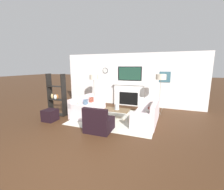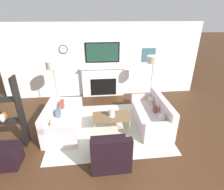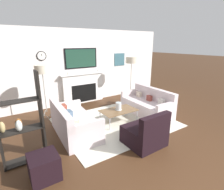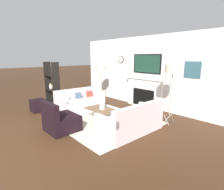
{
  "view_description": "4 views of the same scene",
  "coord_description": "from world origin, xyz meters",
  "px_view_note": "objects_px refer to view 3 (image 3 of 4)",
  "views": [
    {
      "loc": [
        1.9,
        -2.61,
        2.04
      ],
      "look_at": [
        -0.3,
        3.19,
        0.85
      ],
      "focal_mm": 24.0,
      "sensor_mm": 36.0,
      "label": 1
    },
    {
      "loc": [
        -0.35,
        -1.36,
        2.92
      ],
      "look_at": [
        0.17,
        3.37,
        0.72
      ],
      "focal_mm": 28.0,
      "sensor_mm": 36.0,
      "label": 2
    },
    {
      "loc": [
        -2.61,
        -1.05,
        2.22
      ],
      "look_at": [
        -0.03,
        2.89,
        0.8
      ],
      "focal_mm": 28.0,
      "sensor_mm": 36.0,
      "label": 3
    },
    {
      "loc": [
        4.05,
        -0.48,
        1.94
      ],
      "look_at": [
        -0.1,
        3.3,
        0.7
      ],
      "focal_mm": 28.0,
      "sensor_mm": 36.0,
      "label": 4
    }
  ],
  "objects_px": {
    "hurricane_candle": "(118,107)",
    "ottoman": "(44,167)",
    "shelf_unit": "(20,124)",
    "floor_lamp_right": "(131,61)",
    "armchair": "(145,134)",
    "floor_lamp_left": "(42,70)",
    "coffee_table": "(119,111)",
    "couch_left": "(74,124)",
    "couch_right": "(147,105)"
  },
  "relations": [
    {
      "from": "couch_right",
      "to": "armchair",
      "type": "xyz_separation_m",
      "value": [
        -1.34,
        -1.32,
        -0.02
      ]
    },
    {
      "from": "armchair",
      "to": "shelf_unit",
      "type": "distance_m",
      "value": 2.55
    },
    {
      "from": "couch_left",
      "to": "floor_lamp_left",
      "type": "xyz_separation_m",
      "value": [
        -0.34,
        1.27,
        1.2
      ]
    },
    {
      "from": "coffee_table",
      "to": "ottoman",
      "type": "xyz_separation_m",
      "value": [
        -2.3,
        -1.07,
        -0.14
      ]
    },
    {
      "from": "coffee_table",
      "to": "floor_lamp_left",
      "type": "relative_size",
      "value": 0.62
    },
    {
      "from": "armchair",
      "to": "shelf_unit",
      "type": "height_order",
      "value": "shelf_unit"
    },
    {
      "from": "couch_right",
      "to": "shelf_unit",
      "type": "bearing_deg",
      "value": -172.82
    },
    {
      "from": "floor_lamp_right",
      "to": "shelf_unit",
      "type": "distance_m",
      "value": 4.45
    },
    {
      "from": "hurricane_candle",
      "to": "floor_lamp_right",
      "type": "bearing_deg",
      "value": 41.03
    },
    {
      "from": "couch_left",
      "to": "couch_right",
      "type": "bearing_deg",
      "value": -0.11
    },
    {
      "from": "shelf_unit",
      "to": "couch_left",
      "type": "bearing_deg",
      "value": 21.72
    },
    {
      "from": "hurricane_candle",
      "to": "floor_lamp_right",
      "type": "xyz_separation_m",
      "value": [
        1.5,
        1.31,
        1.1
      ]
    },
    {
      "from": "floor_lamp_right",
      "to": "floor_lamp_left",
      "type": "bearing_deg",
      "value": 180.0
    },
    {
      "from": "hurricane_candle",
      "to": "floor_lamp_right",
      "type": "distance_m",
      "value": 2.28
    },
    {
      "from": "couch_left",
      "to": "armchair",
      "type": "distance_m",
      "value": 1.76
    },
    {
      "from": "floor_lamp_right",
      "to": "shelf_unit",
      "type": "bearing_deg",
      "value": -156.59
    },
    {
      "from": "armchair",
      "to": "coffee_table",
      "type": "xyz_separation_m",
      "value": [
        0.16,
        1.26,
        0.09
      ]
    },
    {
      "from": "couch_left",
      "to": "floor_lamp_left",
      "type": "distance_m",
      "value": 1.78
    },
    {
      "from": "couch_left",
      "to": "hurricane_candle",
      "type": "bearing_deg",
      "value": -1.67
    },
    {
      "from": "floor_lamp_right",
      "to": "coffee_table",
      "type": "bearing_deg",
      "value": -138.61
    },
    {
      "from": "armchair",
      "to": "ottoman",
      "type": "height_order",
      "value": "armchair"
    },
    {
      "from": "coffee_table",
      "to": "floor_lamp_left",
      "type": "height_order",
      "value": "floor_lamp_left"
    },
    {
      "from": "floor_lamp_left",
      "to": "floor_lamp_right",
      "type": "bearing_deg",
      "value": 0.0
    },
    {
      "from": "coffee_table",
      "to": "couch_left",
      "type": "bearing_deg",
      "value": 177.23
    },
    {
      "from": "couch_left",
      "to": "hurricane_candle",
      "type": "relative_size",
      "value": 7.52
    },
    {
      "from": "hurricane_candle",
      "to": "ottoman",
      "type": "distance_m",
      "value": 2.57
    },
    {
      "from": "floor_lamp_left",
      "to": "floor_lamp_right",
      "type": "height_order",
      "value": "floor_lamp_right"
    },
    {
      "from": "couch_left",
      "to": "armchair",
      "type": "xyz_separation_m",
      "value": [
        1.16,
        -1.32,
        -0.02
      ]
    },
    {
      "from": "armchair",
      "to": "couch_left",
      "type": "bearing_deg",
      "value": 131.32
    },
    {
      "from": "armchair",
      "to": "floor_lamp_left",
      "type": "xyz_separation_m",
      "value": [
        -1.5,
        2.59,
        1.22
      ]
    },
    {
      "from": "floor_lamp_right",
      "to": "couch_left",
      "type": "bearing_deg",
      "value": -155.9
    },
    {
      "from": "couch_left",
      "to": "shelf_unit",
      "type": "xyz_separation_m",
      "value": [
        -1.18,
        -0.47,
        0.51
      ]
    },
    {
      "from": "couch_right",
      "to": "hurricane_candle",
      "type": "bearing_deg",
      "value": -178.34
    },
    {
      "from": "hurricane_candle",
      "to": "ottoman",
      "type": "xyz_separation_m",
      "value": [
        -2.31,
        -1.09,
        -0.26
      ]
    },
    {
      "from": "couch_left",
      "to": "floor_lamp_left",
      "type": "relative_size",
      "value": 1.01
    },
    {
      "from": "couch_right",
      "to": "floor_lamp_left",
      "type": "relative_size",
      "value": 1.07
    },
    {
      "from": "floor_lamp_right",
      "to": "ottoman",
      "type": "bearing_deg",
      "value": -147.75
    },
    {
      "from": "hurricane_candle",
      "to": "floor_lamp_left",
      "type": "height_order",
      "value": "floor_lamp_left"
    },
    {
      "from": "couch_left",
      "to": "floor_lamp_right",
      "type": "distance_m",
      "value": 3.37
    },
    {
      "from": "coffee_table",
      "to": "ottoman",
      "type": "height_order",
      "value": "ottoman"
    },
    {
      "from": "floor_lamp_left",
      "to": "hurricane_candle",
      "type": "bearing_deg",
      "value": -37.99
    },
    {
      "from": "armchair",
      "to": "floor_lamp_left",
      "type": "relative_size",
      "value": 0.5
    },
    {
      "from": "couch_left",
      "to": "floor_lamp_left",
      "type": "bearing_deg",
      "value": 105.03
    },
    {
      "from": "shelf_unit",
      "to": "floor_lamp_right",
      "type": "bearing_deg",
      "value": 23.41
    },
    {
      "from": "coffee_table",
      "to": "shelf_unit",
      "type": "bearing_deg",
      "value": -170.82
    },
    {
      "from": "couch_left",
      "to": "shelf_unit",
      "type": "distance_m",
      "value": 1.37
    },
    {
      "from": "hurricane_candle",
      "to": "couch_right",
      "type": "bearing_deg",
      "value": 1.66
    },
    {
      "from": "floor_lamp_left",
      "to": "ottoman",
      "type": "height_order",
      "value": "floor_lamp_left"
    },
    {
      "from": "floor_lamp_left",
      "to": "ottoman",
      "type": "relative_size",
      "value": 3.48
    },
    {
      "from": "couch_left",
      "to": "ottoman",
      "type": "distance_m",
      "value": 1.49
    }
  ]
}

